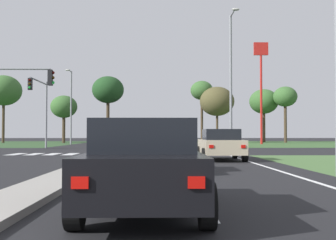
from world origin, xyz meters
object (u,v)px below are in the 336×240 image
object	(u,v)px
fastfood_pole_sign	(261,71)
treeline_near	(4,91)
pedestrian_at_median	(134,134)
treeline_seventh	(285,97)
treeline_second	(64,107)
street_lamp_third	(71,103)
car_beige_second	(221,144)
car_black_near	(145,165)
treeline_fifth	(264,102)
traffic_signal_far_left	(41,101)
street_lamp_second	(231,75)
traffic_signal_near_left	(13,93)
car_teal_fourth	(152,148)
treeline_third	(108,90)
car_navy_third	(126,137)
treeline_sixth	(217,101)

from	to	relation	value
fastfood_pole_sign	treeline_near	size ratio (longest dim) A/B	1.32
fastfood_pole_sign	treeline_near	world-z (taller)	fastfood_pole_sign
pedestrian_at_median	treeline_seventh	world-z (taller)	treeline_seventh
pedestrian_at_median	treeline_second	xyz separation A→B (m)	(-11.15, 19.90, 3.84)
street_lamp_third	treeline_second	size ratio (longest dim) A/B	1.33
car_beige_second	car_black_near	bearing A→B (deg)	-102.98
treeline_fifth	traffic_signal_far_left	bearing A→B (deg)	-133.40
street_lamp_second	fastfood_pole_sign	xyz separation A→B (m)	(7.27, 21.22, 3.44)
car_black_near	fastfood_pole_sign	xyz separation A→B (m)	(12.95, 46.73, 8.44)
traffic_signal_near_left	fastfood_pole_sign	xyz separation A→B (m)	(21.56, 27.72, 5.49)
car_teal_fourth	fastfood_pole_sign	xyz separation A→B (m)	(12.96, 38.96, 8.42)
car_beige_second	treeline_fifth	world-z (taller)	treeline_fifth
treeline_seventh	traffic_signal_near_left	bearing A→B (deg)	-126.74
street_lamp_second	treeline_fifth	xyz separation A→B (m)	(10.28, 32.33, 0.35)
traffic_signal_near_left	treeline_seventh	size ratio (longest dim) A/B	0.67
traffic_signal_far_left	treeline_seventh	distance (m)	37.94
car_beige_second	treeline_seventh	bearing A→B (deg)	69.73
treeline_third	pedestrian_at_median	bearing A→B (deg)	-76.91
car_teal_fourth	street_lamp_third	world-z (taller)	street_lamp_third
car_navy_third	fastfood_pole_sign	world-z (taller)	fastfood_pole_sign
treeline_fifth	car_navy_third	bearing A→B (deg)	177.76
traffic_signal_far_left	treeline_seventh	size ratio (longest dim) A/B	0.74
car_black_near	treeline_seventh	bearing A→B (deg)	71.53
treeline_near	treeline_fifth	bearing A→B (deg)	4.17
treeline_second	car_navy_third	bearing A→B (deg)	26.31
traffic_signal_far_left	pedestrian_at_median	distance (m)	9.36
fastfood_pole_sign	treeline_sixth	xyz separation A→B (m)	(-4.38, 8.85, -3.23)
treeline_second	treeline_sixth	world-z (taller)	treeline_sixth
car_beige_second	treeline_second	size ratio (longest dim) A/B	0.64
fastfood_pole_sign	treeline_fifth	world-z (taller)	fastfood_pole_sign
car_navy_third	street_lamp_third	distance (m)	15.00
traffic_signal_far_left	treeline_fifth	world-z (taller)	treeline_fifth
car_beige_second	treeline_sixth	distance (m)	42.16
treeline_near	treeline_third	world-z (taller)	treeline_third
car_beige_second	treeline_sixth	size ratio (longest dim) A/B	0.53
car_black_near	treeline_third	size ratio (longest dim) A/B	0.46
car_navy_third	treeline_fifth	xyz separation A→B (m)	(20.82, -0.82, 5.35)
treeline_seventh	treeline_fifth	bearing A→B (deg)	134.17
car_black_near	pedestrian_at_median	distance (m)	34.62
car_black_near	treeline_third	xyz separation A→B (m)	(-7.44, 57.05, 6.97)
street_lamp_second	treeline_near	size ratio (longest dim) A/B	1.07
street_lamp_third	pedestrian_at_median	xyz separation A→B (m)	(8.35, -10.90, -3.79)
car_black_near	fastfood_pole_sign	world-z (taller)	fastfood_pole_sign
pedestrian_at_median	car_navy_third	bearing A→B (deg)	16.37
car_black_near	pedestrian_at_median	size ratio (longest dim) A/B	2.47
street_lamp_second	treeline_sixth	size ratio (longest dim) A/B	1.28
traffic_signal_far_left	treeline_near	distance (m)	27.71
car_navy_third	treeline_near	distance (m)	18.83
street_lamp_second	treeline_third	distance (m)	34.22
car_navy_third	treeline_near	xyz separation A→B (m)	(-17.23, -3.59, 6.68)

